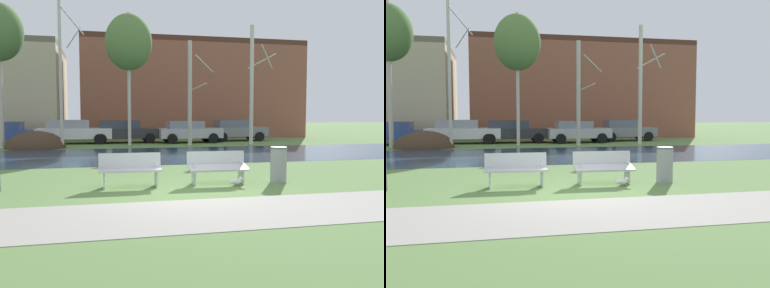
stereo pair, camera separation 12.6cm
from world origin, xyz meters
The scene contains 19 objects.
ground_plane centered at (0.00, 10.00, 0.00)m, with size 120.00×120.00×0.00m, color #5B7F42.
paved_path_strip centered at (0.00, -1.83, 0.01)m, with size 60.00×2.50×0.01m, color #9E998E.
river_band centered at (0.00, 9.34, 0.00)m, with size 80.00×7.60×0.01m, color #284256.
soil_mound centered at (-5.27, 14.37, 0.00)m, with size 3.18×2.87×1.90m, color #423021.
bench_left centered at (-1.16, 1.29, 0.47)m, with size 1.62×0.62×0.87m.
bench_right centered at (1.17, 1.29, 0.47)m, with size 1.62×0.61×0.87m.
trash_bin centered at (2.87, 1.14, 0.51)m, with size 0.47×0.47×0.98m.
seagull centered at (1.54, 0.83, 0.13)m, with size 0.39×0.15×0.24m.
birch_far_left centered at (-7.06, 14.84, 6.21)m, with size 2.59×2.59×8.02m.
birch_left centered at (-3.83, 14.02, 4.36)m, with size 1.38×2.36×8.51m.
birch_center_left centered at (-0.13, 15.12, 6.00)m, with size 2.72×2.72×7.73m.
birch_center centered at (3.40, 14.42, 3.15)m, with size 1.54×2.41×6.15m.
birch_center_right centered at (7.24, 14.33, 3.70)m, with size 1.60×2.75×7.19m.
parked_van_nearest_blue centered at (-7.37, 17.40, 0.74)m, with size 4.23×2.03×1.40m.
parked_sedan_second_white centered at (-3.49, 17.47, 0.79)m, with size 4.56×2.11×1.50m.
parked_hatch_third_dark centered at (-0.35, 17.53, 0.77)m, with size 4.58×2.00×1.44m.
parked_wagon_fourth_silver centered at (3.80, 16.79, 0.75)m, with size 4.08×2.11×1.41m.
parked_suv_fifth_grey centered at (7.41, 17.85, 0.77)m, with size 4.04×2.00×1.46m.
building_brick_low centered at (5.62, 24.30, 3.83)m, with size 17.51×6.95×7.67m.
Camera 2 is at (-1.83, -9.23, 1.89)m, focal length 38.28 mm.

